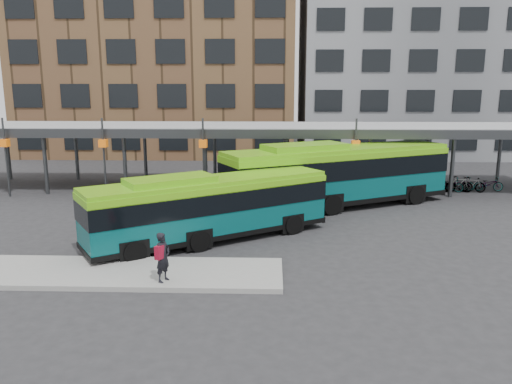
% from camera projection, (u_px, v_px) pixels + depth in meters
% --- Properties ---
extents(ground, '(120.00, 120.00, 0.00)m').
position_uv_depth(ground, '(245.00, 250.00, 20.67)').
color(ground, '#28282B').
rests_on(ground, ground).
extents(boarding_island, '(14.00, 3.00, 0.18)m').
position_uv_depth(boarding_island, '(87.00, 272.00, 17.90)').
color(boarding_island, gray).
rests_on(boarding_island, ground).
extents(canopy, '(40.00, 6.53, 4.80)m').
position_uv_depth(canopy, '(255.00, 129.00, 32.44)').
color(canopy, '#999B9E').
rests_on(canopy, ground).
extents(building_brick, '(26.00, 14.00, 22.00)m').
position_uv_depth(building_brick, '(163.00, 42.00, 50.00)').
color(building_brick, brown).
rests_on(building_brick, ground).
extents(building_grey, '(24.00, 14.00, 20.00)m').
position_uv_depth(building_grey, '(423.00, 52.00, 49.35)').
color(building_grey, slate).
rests_on(building_grey, ground).
extents(bus_front, '(10.35, 7.95, 3.00)m').
position_uv_depth(bus_front, '(210.00, 206.00, 21.57)').
color(bus_front, '#074C4E').
rests_on(bus_front, ground).
extents(bus_rear, '(13.08, 8.60, 3.66)m').
position_uv_depth(bus_rear, '(338.00, 174.00, 27.57)').
color(bus_rear, '#074C4E').
rests_on(bus_rear, ground).
extents(pedestrian, '(0.63, 0.73, 1.70)m').
position_uv_depth(pedestrian, '(163.00, 257.00, 16.69)').
color(pedestrian, black).
rests_on(pedestrian, boarding_island).
extents(bike_rack, '(6.09, 1.38, 1.06)m').
position_uv_depth(bike_rack, '(455.00, 184.00, 31.95)').
color(bike_rack, slate).
rests_on(bike_rack, ground).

